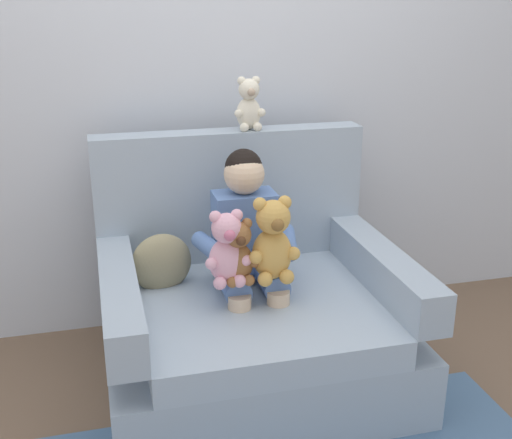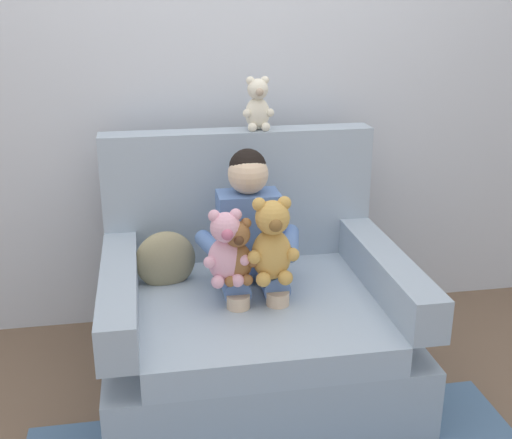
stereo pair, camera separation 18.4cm
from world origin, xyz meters
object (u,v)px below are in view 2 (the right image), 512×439
(plush_brown, at_px, (237,253))
(throw_pillow, at_px, (165,260))
(armchair, at_px, (253,313))
(plush_cream_on_backrest, at_px, (258,105))
(plush_pink, at_px, (226,249))
(seated_child, at_px, (250,239))
(plush_honey, at_px, (272,242))

(plush_brown, xyz_separation_m, throw_pillow, (-0.27, 0.29, -0.13))
(armchair, distance_m, throw_pillow, 0.44)
(plush_cream_on_backrest, bearing_deg, plush_pink, -129.68)
(seated_child, relative_size, plush_brown, 3.13)
(armchair, xyz_separation_m, plush_cream_on_backrest, (0.09, 0.38, 0.83))
(armchair, distance_m, plush_cream_on_backrest, 0.92)
(throw_pillow, bearing_deg, plush_honey, -35.86)
(seated_child, height_order, plush_pink, seated_child)
(armchair, xyz_separation_m, plush_honey, (0.05, -0.15, 0.39))
(armchair, relative_size, plush_cream_on_backrest, 5.16)
(plush_honey, bearing_deg, armchair, 100.34)
(plush_pink, height_order, plush_cream_on_backrest, plush_cream_on_backrest)
(armchair, distance_m, seated_child, 0.33)
(seated_child, height_order, plush_cream_on_backrest, plush_cream_on_backrest)
(plush_pink, bearing_deg, armchair, 38.61)
(armchair, xyz_separation_m, throw_pillow, (-0.36, 0.14, 0.22))
(throw_pillow, bearing_deg, plush_pink, -51.65)
(plush_pink, relative_size, throw_pillow, 1.17)
(plush_pink, distance_m, plush_brown, 0.05)
(plush_honey, distance_m, throw_pillow, 0.53)
(seated_child, height_order, throw_pillow, seated_child)
(plush_honey, bearing_deg, plush_cream_on_backrest, 77.87)
(armchair, relative_size, plush_brown, 4.67)
(plush_brown, bearing_deg, plush_cream_on_backrest, 78.55)
(seated_child, xyz_separation_m, plush_honey, (0.06, -0.19, 0.06))
(plush_honey, bearing_deg, plush_pink, 169.22)
(plush_brown, relative_size, throw_pillow, 1.01)
(seated_child, bearing_deg, armchair, -84.95)
(seated_child, bearing_deg, plush_honey, -75.42)
(throw_pillow, bearing_deg, plush_cream_on_backrest, 28.68)
(plush_honey, relative_size, plush_brown, 1.31)
(armchair, height_order, plush_cream_on_backrest, plush_cream_on_backrest)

